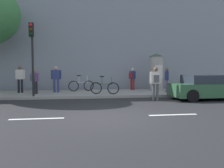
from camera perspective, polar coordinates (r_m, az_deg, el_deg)
The scene contains 15 objects.
ground_plane at distance 8.07m, azimuth -1.07°, elevation -8.17°, with size 80.00×80.00×0.00m, color #232326.
sidewalk_curb at distance 14.95m, azimuth -4.32°, elevation -2.35°, with size 36.00×4.00×0.15m, color gray.
lane_markings at distance 8.07m, azimuth -1.07°, elevation -8.14°, with size 25.80×0.16×0.01m.
building_backdrop at distance 20.13m, azimuth -5.33°, elevation 13.13°, with size 36.00×5.00×9.88m, color gray.
traffic_light at distance 13.38m, azimuth -19.33°, elevation 8.69°, with size 0.24×0.45×4.01m.
poster_column at distance 16.57m, azimuth 10.99°, elevation 3.03°, with size 1.04×1.04×2.61m.
pedestrian_tallest at distance 12.16m, azimuth 10.83°, elevation 0.83°, with size 0.60×0.43×1.76m.
pedestrian_in_red_top at distance 15.65m, azimuth -21.93°, elevation 1.60°, with size 0.57×0.28×1.71m.
pedestrian_near_pole at distance 15.22m, azimuth 13.47°, elevation 1.41°, with size 0.36×0.54×1.59m.
pedestrian_in_light_jacket at distance 16.64m, azimuth 5.07°, elevation 1.75°, with size 0.51×0.52×1.57m.
pedestrian_with_backpack at distance 14.69m, azimuth -18.73°, elevation 1.14°, with size 0.54×0.54×1.49m.
pedestrian_in_dark_shirt at distance 15.17m, azimuth -13.74°, elevation 1.69°, with size 0.65×0.29×1.68m.
bicycle_leaning at distance 15.75m, azimuth -7.68°, elevation -0.36°, with size 1.74×0.45×1.09m.
bicycle_upright at distance 13.77m, azimuth -1.86°, elevation -0.93°, with size 1.72×0.54×1.09m.
parked_car_dark at distance 13.61m, azimuth 23.40°, elevation -0.78°, with size 4.43×1.97×1.35m.
Camera 1 is at (-0.95, -7.84, 1.67)m, focal length 36.68 mm.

